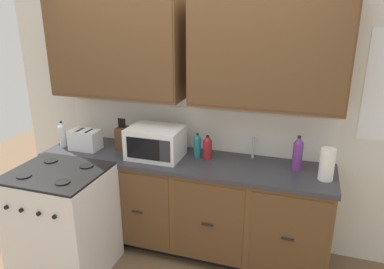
{
  "coord_description": "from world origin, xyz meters",
  "views": [
    {
      "loc": [
        1.02,
        -2.55,
        2.18
      ],
      "look_at": [
        0.1,
        0.27,
        1.17
      ],
      "focal_mm": 33.87,
      "sensor_mm": 36.0,
      "label": 1
    }
  ],
  "objects_px": {
    "paper_towel_roll": "(327,164)",
    "bottle_red": "(207,148)",
    "toaster": "(85,140)",
    "microwave": "(156,142)",
    "bottle_clear": "(62,134)",
    "bottle_violet": "(298,154)",
    "knife_block": "(123,138)",
    "bottle_teal": "(197,145)",
    "stove_range": "(63,221)"
  },
  "relations": [
    {
      "from": "paper_towel_roll",
      "to": "bottle_red",
      "type": "height_order",
      "value": "paper_towel_roll"
    },
    {
      "from": "toaster",
      "to": "paper_towel_roll",
      "type": "xyz_separation_m",
      "value": [
        2.19,
        0.01,
        0.03
      ]
    },
    {
      "from": "microwave",
      "to": "bottle_clear",
      "type": "distance_m",
      "value": 0.97
    },
    {
      "from": "bottle_clear",
      "to": "bottle_violet",
      "type": "height_order",
      "value": "bottle_violet"
    },
    {
      "from": "knife_block",
      "to": "paper_towel_roll",
      "type": "distance_m",
      "value": 1.84
    },
    {
      "from": "microwave",
      "to": "toaster",
      "type": "bearing_deg",
      "value": -177.7
    },
    {
      "from": "bottle_violet",
      "to": "knife_block",
      "type": "bearing_deg",
      "value": -179.64
    },
    {
      "from": "bottle_teal",
      "to": "bottle_red",
      "type": "height_order",
      "value": "bottle_teal"
    },
    {
      "from": "knife_block",
      "to": "bottle_violet",
      "type": "distance_m",
      "value": 1.61
    },
    {
      "from": "knife_block",
      "to": "bottle_red",
      "type": "bearing_deg",
      "value": 1.21
    },
    {
      "from": "knife_block",
      "to": "bottle_clear",
      "type": "relative_size",
      "value": 1.2
    },
    {
      "from": "knife_block",
      "to": "paper_towel_roll",
      "type": "relative_size",
      "value": 1.19
    },
    {
      "from": "microwave",
      "to": "knife_block",
      "type": "relative_size",
      "value": 1.55
    },
    {
      "from": "paper_towel_roll",
      "to": "bottle_violet",
      "type": "distance_m",
      "value": 0.25
    },
    {
      "from": "knife_block",
      "to": "stove_range",
      "type": "bearing_deg",
      "value": -110.59
    },
    {
      "from": "microwave",
      "to": "bottle_teal",
      "type": "relative_size",
      "value": 2.1
    },
    {
      "from": "toaster",
      "to": "knife_block",
      "type": "relative_size",
      "value": 0.9
    },
    {
      "from": "paper_towel_roll",
      "to": "bottle_violet",
      "type": "xyz_separation_m",
      "value": [
        -0.23,
        0.11,
        0.02
      ]
    },
    {
      "from": "microwave",
      "to": "bottle_red",
      "type": "relative_size",
      "value": 2.17
    },
    {
      "from": "stove_range",
      "to": "paper_towel_roll",
      "type": "relative_size",
      "value": 3.65
    },
    {
      "from": "knife_block",
      "to": "bottle_clear",
      "type": "bearing_deg",
      "value": -168.75
    },
    {
      "from": "stove_range",
      "to": "bottle_violet",
      "type": "xyz_separation_m",
      "value": [
        1.86,
        0.69,
        0.59
      ]
    },
    {
      "from": "bottle_teal",
      "to": "toaster",
      "type": "bearing_deg",
      "value": -172.54
    },
    {
      "from": "knife_block",
      "to": "bottle_teal",
      "type": "height_order",
      "value": "knife_block"
    },
    {
      "from": "bottle_red",
      "to": "stove_range",
      "type": "bearing_deg",
      "value": -147.42
    },
    {
      "from": "stove_range",
      "to": "bottle_violet",
      "type": "height_order",
      "value": "bottle_violet"
    },
    {
      "from": "bottle_clear",
      "to": "bottle_violet",
      "type": "relative_size",
      "value": 0.86
    },
    {
      "from": "microwave",
      "to": "knife_block",
      "type": "bearing_deg",
      "value": 167.54
    },
    {
      "from": "stove_range",
      "to": "knife_block",
      "type": "bearing_deg",
      "value": 69.41
    },
    {
      "from": "paper_towel_roll",
      "to": "bottle_clear",
      "type": "height_order",
      "value": "paper_towel_roll"
    },
    {
      "from": "paper_towel_roll",
      "to": "bottle_red",
      "type": "relative_size",
      "value": 1.17
    },
    {
      "from": "paper_towel_roll",
      "to": "bottle_teal",
      "type": "xyz_separation_m",
      "value": [
        -1.1,
        0.13,
        -0.02
      ]
    },
    {
      "from": "bottle_teal",
      "to": "bottle_violet",
      "type": "bearing_deg",
      "value": -1.33
    },
    {
      "from": "stove_range",
      "to": "knife_block",
      "type": "xyz_separation_m",
      "value": [
        0.25,
        0.68,
        0.56
      ]
    },
    {
      "from": "bottle_teal",
      "to": "bottle_red",
      "type": "distance_m",
      "value": 0.1
    },
    {
      "from": "stove_range",
      "to": "microwave",
      "type": "distance_m",
      "value": 1.04
    },
    {
      "from": "stove_range",
      "to": "bottle_red",
      "type": "height_order",
      "value": "bottle_red"
    },
    {
      "from": "bottle_red",
      "to": "bottle_clear",
      "type": "bearing_deg",
      "value": -174.54
    },
    {
      "from": "knife_block",
      "to": "toaster",
      "type": "bearing_deg",
      "value": -162.32
    },
    {
      "from": "stove_range",
      "to": "microwave",
      "type": "bearing_deg",
      "value": 43.46
    },
    {
      "from": "knife_block",
      "to": "microwave",
      "type": "bearing_deg",
      "value": -12.46
    },
    {
      "from": "bottle_violet",
      "to": "stove_range",
      "type": "bearing_deg",
      "value": -159.75
    },
    {
      "from": "knife_block",
      "to": "bottle_clear",
      "type": "xyz_separation_m",
      "value": [
        -0.6,
        -0.12,
        0.01
      ]
    },
    {
      "from": "toaster",
      "to": "bottle_violet",
      "type": "distance_m",
      "value": 1.96
    },
    {
      "from": "knife_block",
      "to": "bottle_clear",
      "type": "height_order",
      "value": "knife_block"
    },
    {
      "from": "toaster",
      "to": "bottle_violet",
      "type": "height_order",
      "value": "bottle_violet"
    },
    {
      "from": "stove_range",
      "to": "toaster",
      "type": "xyz_separation_m",
      "value": [
        -0.1,
        0.57,
        0.54
      ]
    },
    {
      "from": "paper_towel_roll",
      "to": "microwave",
      "type": "bearing_deg",
      "value": 179.31
    },
    {
      "from": "microwave",
      "to": "toaster",
      "type": "relative_size",
      "value": 1.71
    },
    {
      "from": "microwave",
      "to": "toaster",
      "type": "height_order",
      "value": "microwave"
    }
  ]
}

